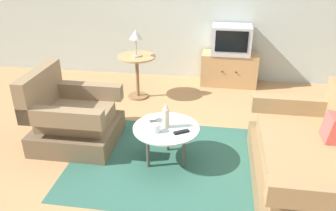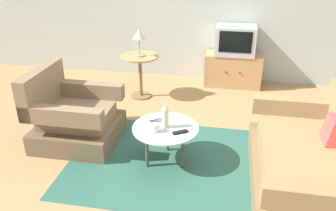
{
  "view_description": "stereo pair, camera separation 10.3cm",
  "coord_description": "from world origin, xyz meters",
  "views": [
    {
      "loc": [
        0.37,
        -3.15,
        2.17
      ],
      "look_at": [
        -0.14,
        0.17,
        0.55
      ],
      "focal_mm": 36.64,
      "sensor_mm": 36.0,
      "label": 1
    },
    {
      "loc": [
        0.47,
        -3.14,
        2.17
      ],
      "look_at": [
        -0.14,
        0.17,
        0.55
      ],
      "focal_mm": 36.64,
      "sensor_mm": 36.0,
      "label": 2
    }
  ],
  "objects": [
    {
      "name": "ground_plane",
      "position": [
        0.0,
        0.0,
        0.0
      ],
      "size": [
        16.0,
        16.0,
        0.0
      ],
      "primitive_type": "plane",
      "color": "#AD7F51"
    },
    {
      "name": "area_rug",
      "position": [
        -0.12,
        -0.08,
        0.0
      ],
      "size": [
        2.07,
        1.68,
        0.0
      ],
      "primitive_type": "cube",
      "color": "#2D5B4C",
      "rests_on": "ground"
    },
    {
      "name": "armchair",
      "position": [
        -1.27,
        0.15,
        0.3
      ],
      "size": [
        0.92,
        0.86,
        0.88
      ],
      "rotation": [
        0.0,
        0.0,
        -1.57
      ],
      "color": "brown",
      "rests_on": "ground"
    },
    {
      "name": "couch",
      "position": [
        1.3,
        -0.3,
        0.28
      ],
      "size": [
        0.93,
        1.68,
        0.86
      ],
      "rotation": [
        0.0,
        0.0,
        1.57
      ],
      "color": "brown",
      "rests_on": "ground"
    },
    {
      "name": "coffee_table",
      "position": [
        -0.12,
        -0.08,
        0.38
      ],
      "size": [
        0.7,
        0.7,
        0.42
      ],
      "color": "#B2C6C1",
      "rests_on": "ground"
    },
    {
      "name": "side_table",
      "position": [
        -0.82,
        1.53,
        0.47
      ],
      "size": [
        0.56,
        0.56,
        0.65
      ],
      "color": "tan",
      "rests_on": "ground"
    },
    {
      "name": "tv_stand",
      "position": [
        0.55,
        2.26,
        0.27
      ],
      "size": [
        0.9,
        0.43,
        0.53
      ],
      "color": "tan",
      "rests_on": "ground"
    },
    {
      "name": "television",
      "position": [
        0.55,
        2.26,
        0.76
      ],
      "size": [
        0.61,
        0.44,
        0.45
      ],
      "color": "#B7B7BC",
      "rests_on": "tv_stand"
    },
    {
      "name": "table_lamp",
      "position": [
        -0.81,
        1.51,
        0.95
      ],
      "size": [
        0.18,
        0.18,
        0.39
      ],
      "color": "#9E937A",
      "rests_on": "side_table"
    },
    {
      "name": "vase",
      "position": [
        -0.13,
        -0.08,
        0.55
      ],
      "size": [
        0.07,
        0.07,
        0.27
      ],
      "color": "beige",
      "rests_on": "coffee_table"
    },
    {
      "name": "mug",
      "position": [
        -0.21,
        -0.19,
        0.46
      ],
      "size": [
        0.13,
        0.09,
        0.09
      ],
      "color": "white",
      "rests_on": "coffee_table"
    },
    {
      "name": "bowl",
      "position": [
        -0.31,
        0.04,
        0.44
      ],
      "size": [
        0.15,
        0.15,
        0.05
      ],
      "color": "silver",
      "rests_on": "coffee_table"
    },
    {
      "name": "tv_remote_dark",
      "position": [
        0.05,
        -0.17,
        0.43
      ],
      "size": [
        0.16,
        0.12,
        0.02
      ],
      "rotation": [
        0.0,
        0.0,
        0.55
      ],
      "color": "black",
      "rests_on": "coffee_table"
    }
  ]
}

